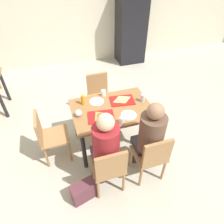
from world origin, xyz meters
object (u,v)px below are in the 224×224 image
Objects in this scene: person_in_brown_jacket at (150,135)px; paper_plate_near_edge at (129,115)px; chair_far_side at (99,93)px; paper_plate_center at (97,101)px; plastic_cup_a at (104,93)px; main_table at (112,113)px; condiment_bottle at (83,100)px; foil_bundle at (78,113)px; person_in_red at (105,146)px; handbag at (84,191)px; pizza_slice_a at (102,117)px; pizza_slice_b at (122,99)px; drink_fridge at (131,26)px; chair_near_right at (152,155)px; chair_near_left at (109,167)px; plastic_cup_b at (122,120)px; tray_red_near at (101,117)px; chair_left_end at (48,135)px; soda_can at (143,98)px; tray_red_far at (122,100)px.

person_in_brown_jacket reaches higher than paper_plate_near_edge.
paper_plate_near_edge is (0.17, -1.01, 0.25)m from chair_far_side.
plastic_cup_a is (0.15, 0.12, 0.05)m from paper_plate_center.
main_table is 0.30m from paper_plate_center.
foil_bundle is (-0.12, -0.24, -0.03)m from condiment_bottle.
handbag is (-0.35, -0.16, -0.60)m from person_in_red.
pizza_slice_a is 1.08× the size of pizza_slice_b.
drink_fridge is (2.07, 3.65, 0.81)m from handbag.
chair_far_side is at bearing 68.08° from handbag.
chair_far_side is 1.49m from person_in_red.
foil_bundle is (-0.70, -0.16, 0.03)m from pizza_slice_b.
chair_near_right is 8.39× the size of plastic_cup_a.
chair_near_left is 8.39× the size of plastic_cup_b.
chair_near_left is at bearing 2.59° from handbag.
plastic_cup_b is (-0.26, 0.30, 0.05)m from person_in_brown_jacket.
paper_plate_near_edge is 1.17m from handbag.
plastic_cup_a is at bearing 94.84° from plastic_cup_b.
paper_plate_near_edge is at bearing -8.81° from pizza_slice_a.
tray_red_near is 0.32m from foil_bundle.
plastic_cup_a is at bearing 138.31° from pizza_slice_b.
chair_near_right is at bearing -84.67° from pizza_slice_b.
handbag is (-0.93, -0.02, -0.35)m from chair_near_right.
condiment_bottle is (-0.38, -0.57, 0.33)m from chair_far_side.
plastic_cup_b is at bearing -113.73° from drink_fridge.
chair_far_side is at bearing 107.40° from pizza_slice_b.
chair_near_right is at bearing -107.43° from drink_fridge.
chair_left_end is 1.04m from plastic_cup_a.
plastic_cup_b is (-0.18, -0.48, 0.03)m from pizza_slice_b.
plastic_cup_a is (-0.32, 1.13, 0.30)m from chair_near_right.
foil_bundle is at bearing 154.12° from pizza_slice_a.
drink_fridge is at bearing 71.65° from soda_can.
plastic_cup_b is at bearing -141.99° from soda_can.
drink_fridge is at bearing 55.42° from condiment_bottle.
plastic_cup_a is (0.26, 1.13, 0.30)m from chair_near_left.
plastic_cup_a reaches higher than handbag.
foil_bundle is at bearing -168.54° from tray_red_far.
soda_can is (0.20, 0.81, 0.31)m from chair_near_right.
paper_plate_near_edge is 0.19m from plastic_cup_b.
chair_near_left is at bearing -100.45° from chair_far_side.
plastic_cup_b reaches higher than handbag.
chair_left_end is at bearing 136.15° from person_in_red.
chair_far_side is at bearing 56.26° from condiment_bottle.
plastic_cup_a reaches higher than pizza_slice_a.
pizza_slice_a is 2.67× the size of plastic_cup_a.
pizza_slice_a is (0.09, 0.48, 0.03)m from person_in_red.
chair_near_left is 0.78m from paper_plate_near_edge.
main_table is at bearing 110.25° from chair_near_right.
person_in_red is at bearing -137.53° from paper_plate_near_edge.
main_table is 0.85m from chair_near_left.
drink_fridge is (1.72, 3.64, 0.46)m from chair_near_left.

